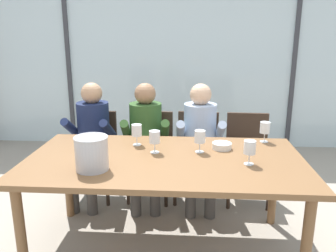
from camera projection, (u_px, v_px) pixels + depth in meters
name	position (u px, v px, depth m)	size (l,w,h in m)	color
ground	(172.00, 192.00, 3.72)	(14.00, 14.00, 0.00)	#9E9384
window_glass_panel	(179.00, 59.00, 4.99)	(7.26, 0.03, 2.60)	silver
window_mullion_left	(68.00, 58.00, 5.08)	(0.06, 0.06, 2.60)	#38383D
window_mullion_right	(294.00, 59.00, 4.86)	(0.06, 0.06, 2.60)	#38383D
hillside_vineyard	(184.00, 60.00, 8.25)	(13.26, 2.40, 2.04)	#386633
dining_table	(165.00, 167.00, 2.57)	(2.06, 1.10, 0.77)	brown
chair_near_curtain	(95.00, 147.00, 3.59)	(0.45, 0.45, 0.87)	#332319
chair_left_of_center	(151.00, 148.00, 3.57)	(0.46, 0.46, 0.87)	#332319
chair_center	(197.00, 149.00, 3.55)	(0.48, 0.48, 0.87)	#332319
chair_right_of_center	(247.00, 150.00, 3.50)	(0.46, 0.46, 0.87)	#332319
person_navy_polo	(91.00, 135.00, 3.42)	(0.48, 0.63, 1.19)	#192347
person_olive_shirt	(146.00, 136.00, 3.39)	(0.49, 0.63, 1.19)	#2D5123
person_pale_blue_shirt	(200.00, 137.00, 3.35)	(0.47, 0.62, 1.19)	#9EB2D1
ice_bucket_primary	(92.00, 153.00, 2.31)	(0.23, 0.23, 0.23)	#B7B7BC
tasting_bowl	(222.00, 146.00, 2.75)	(0.16, 0.16, 0.05)	silver
wine_glass_by_left_taster	(155.00, 138.00, 2.64)	(0.08, 0.08, 0.17)	silver
wine_glass_near_bucket	(250.00, 148.00, 2.40)	(0.08, 0.08, 0.17)	silver
wine_glass_center_pour	(137.00, 131.00, 2.82)	(0.08, 0.08, 0.17)	silver
wine_glass_by_right_taster	(265.00, 128.00, 2.90)	(0.08, 0.08, 0.17)	silver
wine_glass_spare_empty	(200.00, 137.00, 2.65)	(0.08, 0.08, 0.17)	silver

